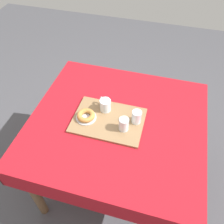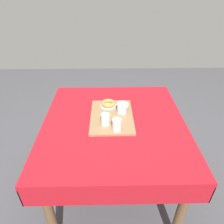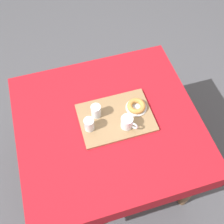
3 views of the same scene
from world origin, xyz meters
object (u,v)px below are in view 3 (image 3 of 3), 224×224
Objects in this scene: water_glass_far at (96,111)px; serving_tray at (116,117)px; dining_table at (108,130)px; donut_plate_left at (136,108)px; water_glass_near at (89,125)px; sugar_donut_left at (136,106)px; tea_mug_left at (127,123)px.

serving_tray is at bearing 156.76° from water_glass_far.
water_glass_far reaches higher than dining_table.
water_glass_far reaches higher than donut_plate_left.
water_glass_near reaches higher than sugar_donut_left.
water_glass_near and water_glass_far have the same top height.
sugar_donut_left reaches higher than serving_tray.
dining_table is at bearing 131.76° from water_glass_far.
sugar_donut_left is at bearing -169.95° from water_glass_near.
water_glass_far is at bearing -128.41° from water_glass_near.
serving_tray is 0.11m from tea_mug_left.
serving_tray is at bearing -169.99° from water_glass_near.
tea_mug_left is at bearing 47.59° from donut_plate_left.
serving_tray is at bearing 10.08° from sugar_donut_left.
tea_mug_left is 0.72× the size of donut_plate_left.
serving_tray is 0.15m from donut_plate_left.
water_glass_near reaches higher than donut_plate_left.
sugar_donut_left is (-0.10, -0.11, -0.02)m from tea_mug_left.
dining_table is 12.74× the size of water_glass_near.
serving_tray is 3.40× the size of donut_plate_left.
dining_table is 0.20m from tea_mug_left.
dining_table is 2.50× the size of serving_tray.
dining_table is at bearing -32.97° from tea_mug_left.
water_glass_far is 0.26m from donut_plate_left.
serving_tray is 0.15m from sugar_donut_left.
water_glass_far reaches higher than sugar_donut_left.
tea_mug_left is (-0.10, 0.07, 0.16)m from dining_table.
serving_tray is 3.90× the size of sugar_donut_left.
serving_tray reaches higher than dining_table.
donut_plate_left is at bearing 174.85° from water_glass_far.
tea_mug_left is (-0.05, 0.08, 0.05)m from serving_tray.
dining_table is at bearing 17.10° from serving_tray.
sugar_donut_left is (-0.26, 0.02, -0.02)m from water_glass_far.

